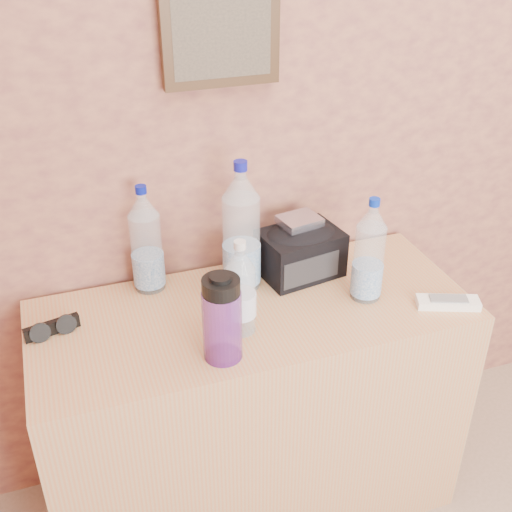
{
  "coord_description": "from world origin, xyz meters",
  "views": [
    {
      "loc": [
        -0.94,
        0.41,
        1.74
      ],
      "look_at": [
        -0.49,
        1.71,
        0.92
      ],
      "focal_mm": 45.0,
      "sensor_mm": 36.0,
      "label": 1
    }
  ],
  "objects": [
    {
      "name": "pet_large_d",
      "position": [
        -0.18,
        1.69,
        0.87
      ],
      "size": [
        0.08,
        0.08,
        0.3
      ],
      "rotation": [
        0.0,
        0.0,
        0.16
      ],
      "color": "silver",
      "rests_on": "dresser"
    },
    {
      "name": "pet_small",
      "position": [
        -0.55,
        1.66,
        0.85
      ],
      "size": [
        0.07,
        0.07,
        0.26
      ],
      "rotation": [
        0.0,
        0.0,
        -0.25
      ],
      "color": "silver",
      "rests_on": "dresser"
    },
    {
      "name": "nalgene_bottle",
      "position": [
        -0.62,
        1.58,
        0.85
      ],
      "size": [
        0.09,
        0.09,
        0.23
      ],
      "rotation": [
        0.0,
        0.0,
        -0.35
      ],
      "color": "#6C278F",
      "rests_on": "dresser"
    },
    {
      "name": "toiletry_bag",
      "position": [
        -0.3,
        1.86,
        0.81
      ],
      "size": [
        0.25,
        0.19,
        0.15
      ],
      "primitive_type": null,
      "rotation": [
        0.0,
        0.0,
        0.16
      ],
      "color": "black",
      "rests_on": "dresser"
    },
    {
      "name": "picture_frame",
      "position": [
        -0.49,
        1.98,
        1.4
      ],
      "size": [
        0.3,
        0.03,
        0.25
      ],
      "primitive_type": null,
      "color": "#382311",
      "rests_on": "room_shell"
    },
    {
      "name": "sunglasses",
      "position": [
        -1.01,
        1.8,
        0.76
      ],
      "size": [
        0.15,
        0.08,
        0.04
      ],
      "primitive_type": null,
      "rotation": [
        0.0,
        0.0,
        0.23
      ],
      "color": "black",
      "rests_on": "dresser"
    },
    {
      "name": "pet_large_b",
      "position": [
        -0.73,
        1.93,
        0.88
      ],
      "size": [
        0.08,
        0.08,
        0.31
      ],
      "rotation": [
        0.0,
        0.0,
        0.17
      ],
      "color": "white",
      "rests_on": "dresser"
    },
    {
      "name": "foil_packet",
      "position": [
        -0.3,
        1.88,
        0.9
      ],
      "size": [
        0.13,
        0.11,
        0.02
      ],
      "primitive_type": "cube",
      "rotation": [
        0.0,
        0.0,
        0.19
      ],
      "color": "silver",
      "rests_on": "toiletry_bag"
    },
    {
      "name": "dresser",
      "position": [
        -0.49,
        1.73,
        0.37
      ],
      "size": [
        1.18,
        0.49,
        0.74
      ],
      "primitive_type": "cube",
      "color": "#9C7847",
      "rests_on": "ground"
    },
    {
      "name": "pet_large_c",
      "position": [
        -0.48,
        1.86,
        0.9
      ],
      "size": [
        0.1,
        0.1,
        0.38
      ],
      "rotation": [
        0.0,
        0.0,
        -0.23
      ],
      "color": "#AFBFD2",
      "rests_on": "dresser"
    },
    {
      "name": "ac_remote",
      "position": [
        0.01,
        1.58,
        0.75
      ],
      "size": [
        0.17,
        0.11,
        0.02
      ],
      "primitive_type": "cube",
      "rotation": [
        0.0,
        0.0,
        -0.37
      ],
      "color": "white",
      "rests_on": "dresser"
    }
  ]
}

